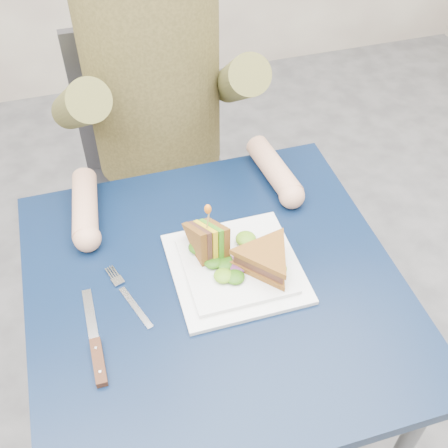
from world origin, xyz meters
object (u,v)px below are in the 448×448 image
object	(u,v)px
diner	(153,67)
knife	(97,353)
fork	(129,298)
plate	(236,267)
table	(216,308)
sandwich_flat	(266,259)
chair	(157,158)
sandwich_upright	(209,241)

from	to	relation	value
diner	knife	xyz separation A→B (m)	(-0.25, -0.65, -0.18)
diner	fork	bearing A→B (deg)	-107.86
plate	table	bearing A→B (deg)	-153.63
table	sandwich_flat	xyz separation A→B (m)	(0.11, 0.00, 0.12)
table	chair	world-z (taller)	chair
knife	sandwich_flat	bearing A→B (deg)	14.81
diner	sandwich_flat	xyz separation A→B (m)	(0.11, -0.55, -0.14)
table	diner	xyz separation A→B (m)	(-0.00, 0.55, 0.26)
knife	table	bearing A→B (deg)	20.59
plate	sandwich_upright	bearing A→B (deg)	134.29
table	fork	bearing A→B (deg)	175.28
sandwich_upright	fork	distance (m)	0.19
chair	sandwich_flat	distance (m)	0.71
sandwich_upright	fork	size ratio (longest dim) A/B	0.78
plate	sandwich_upright	size ratio (longest dim) A/B	1.92
sandwich_flat	fork	distance (m)	0.28
chair	diner	world-z (taller)	diner
chair	knife	distance (m)	0.82
table	fork	world-z (taller)	fork
table	plate	bearing A→B (deg)	26.37
sandwich_flat	sandwich_upright	world-z (taller)	sandwich_upright
diner	sandwich_flat	distance (m)	0.58
chair	fork	bearing A→B (deg)	-104.92
sandwich_flat	knife	size ratio (longest dim) A/B	0.94
diner	plate	world-z (taller)	diner
diner	plate	distance (m)	0.56
chair	sandwich_upright	world-z (taller)	chair
plate	knife	size ratio (longest dim) A/B	1.18
diner	sandwich_flat	bearing A→B (deg)	-79.16
plate	sandwich_flat	world-z (taller)	sandwich_flat
plate	fork	xyz separation A→B (m)	(-0.22, -0.01, -0.01)
table	fork	distance (m)	0.19
chair	sandwich_upright	distance (m)	0.64
sandwich_upright	knife	size ratio (longest dim) A/B	0.61
chair	knife	xyz separation A→B (m)	(-0.25, -0.76, 0.20)
table	diner	bearing A→B (deg)	90.00
diner	table	bearing A→B (deg)	-90.00
chair	diner	xyz separation A→B (m)	(-0.00, -0.11, 0.37)
diner	plate	xyz separation A→B (m)	(0.05, -0.53, -0.18)
knife	diner	bearing A→B (deg)	68.80
sandwich_upright	plate	bearing A→B (deg)	-45.71
fork	table	bearing A→B (deg)	-4.72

